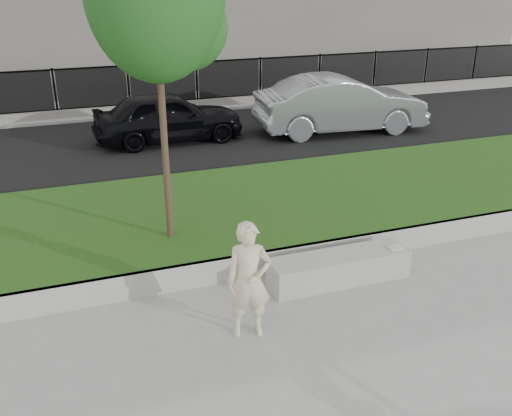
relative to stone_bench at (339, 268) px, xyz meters
name	(u,v)px	position (x,y,z in m)	size (l,w,h in m)	color
ground	(301,307)	(-0.83, -0.48, -0.22)	(90.00, 90.00, 0.00)	gray
grass_bank	(236,214)	(-0.83, 2.52, -0.02)	(34.00, 4.00, 0.40)	black
grass_kerb	(275,261)	(-0.83, 0.56, -0.02)	(34.00, 0.08, 0.40)	#A29F97
street	(173,143)	(-0.83, 8.02, -0.20)	(34.00, 7.00, 0.04)	black
far_pavement	(145,106)	(-0.83, 12.52, -0.16)	(34.00, 3.00, 0.12)	gray
iron_fence	(149,97)	(-0.83, 11.52, 0.32)	(32.00, 0.30, 1.50)	slate
stone_bench	(339,268)	(0.00, 0.00, 0.00)	(2.16, 0.54, 0.44)	#A29F97
man	(249,281)	(-1.72, -0.80, 0.56)	(0.57, 0.37, 1.56)	beige
book	(396,248)	(0.90, -0.10, 0.23)	(0.22, 0.16, 0.03)	beige
car_dark	(168,117)	(-0.89, 8.14, 0.49)	(1.58, 3.93, 1.34)	black
car_silver	(341,104)	(3.89, 7.46, 0.61)	(1.66, 4.77, 1.57)	#96999E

